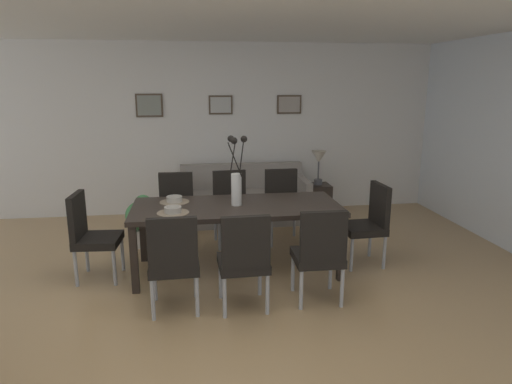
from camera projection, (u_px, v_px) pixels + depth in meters
The scene contains 24 objects.
ground_plane at pixel (218, 307), 4.17m from camera, with size 9.00×9.00×0.00m, color tan.
back_wall_panel at pixel (204, 130), 6.99m from camera, with size 9.00×0.10×2.60m, color silver.
ceiling_panel at pixel (209, 8), 3.93m from camera, with size 9.00×7.20×0.08m, color white.
dining_table at pixel (237, 211), 4.83m from camera, with size 2.20×0.95×0.74m.
dining_chair_near_left at pixel (174, 259), 3.95m from camera, with size 0.45×0.45×0.92m.
dining_chair_near_right at pixel (176, 207), 5.61m from camera, with size 0.46×0.46×0.92m.
dining_chair_far_left at pixel (244, 257), 3.99m from camera, with size 0.45×0.45×0.92m.
dining_chair_far_right at pixel (231, 204), 5.74m from camera, with size 0.47×0.47×0.92m.
dining_chair_mid_left at pixel (320, 251), 4.13m from camera, with size 0.45×0.45×0.92m.
dining_chair_mid_right at pixel (282, 202), 5.83m from camera, with size 0.44×0.44×0.92m.
dining_chair_head_west at pixel (90, 232), 4.65m from camera, with size 0.47×0.47×0.92m.
dining_chair_head_east at pixel (369, 220), 5.06m from camera, with size 0.46×0.46×0.92m.
centerpiece_vase at pixel (236, 179), 4.75m from camera, with size 0.21×0.23×0.73m.
placemat_near_left at pixel (173, 213), 4.52m from camera, with size 0.32×0.32×0.01m, color #7F705B.
bowl_near_left at pixel (173, 209), 4.51m from camera, with size 0.17×0.17×0.07m.
placemat_near_right at pixel (174, 202), 4.93m from camera, with size 0.32×0.32×0.01m, color #7F705B.
bowl_near_right at pixel (174, 199), 4.92m from camera, with size 0.17×0.17×0.07m.
sofa at pixel (244, 201), 6.77m from camera, with size 1.87×0.84×0.80m.
side_table at pixel (317, 201), 6.84m from camera, with size 0.36×0.36×0.52m, color black.
table_lamp at pixel (319, 160), 6.69m from camera, with size 0.22×0.22×0.51m.
framed_picture_left at pixel (149, 105), 6.72m from camera, with size 0.39×0.03×0.34m.
framed_picture_center at pixel (221, 105), 6.87m from camera, with size 0.36×0.03×0.28m.
framed_picture_right at pixel (289, 104), 7.01m from camera, with size 0.38×0.03×0.29m.
potted_plant at pixel (141, 218), 5.62m from camera, with size 0.36×0.36×0.67m.
Camera 1 is at (-0.18, -3.81, 2.01)m, focal length 31.72 mm.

